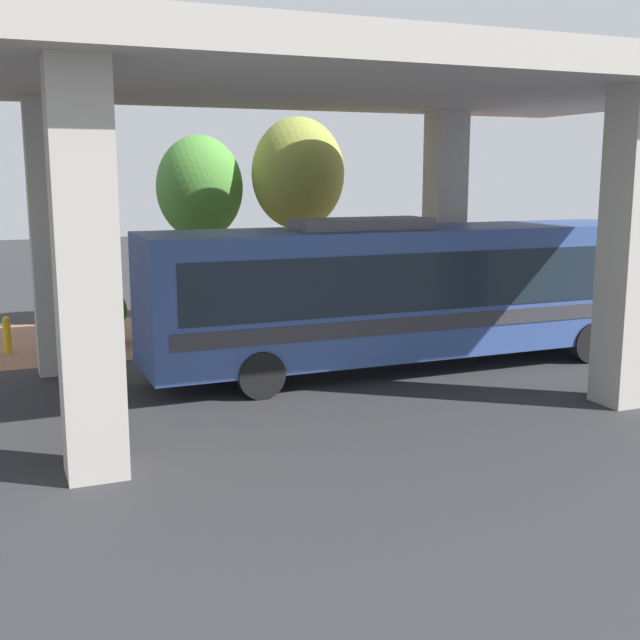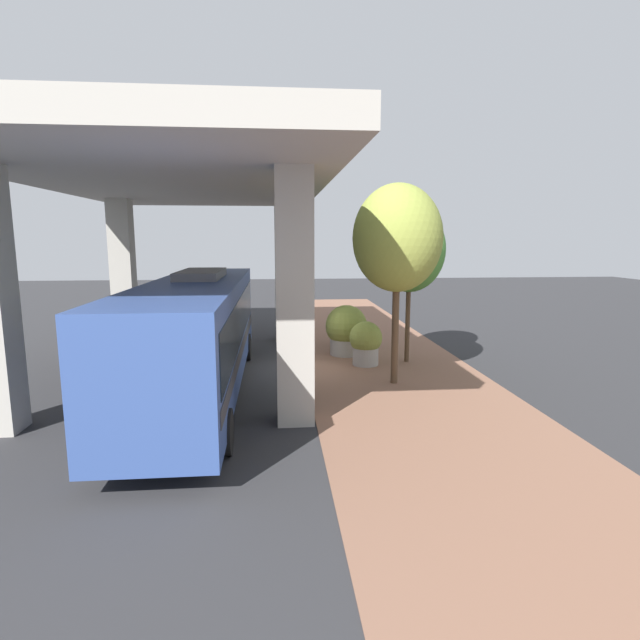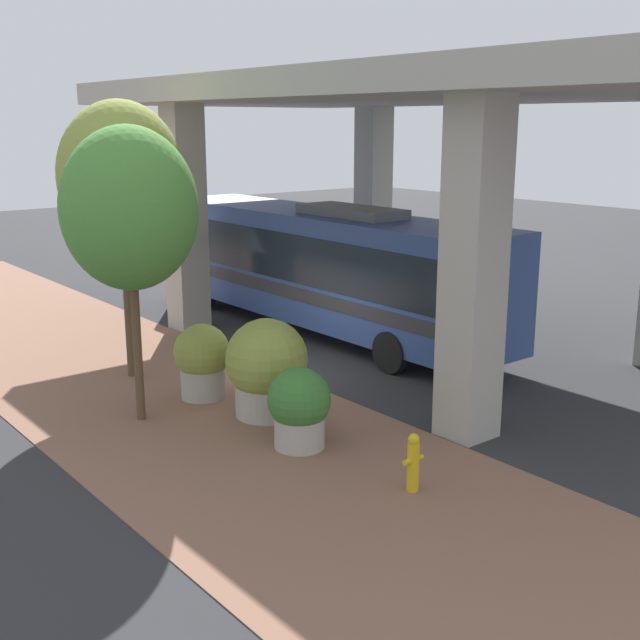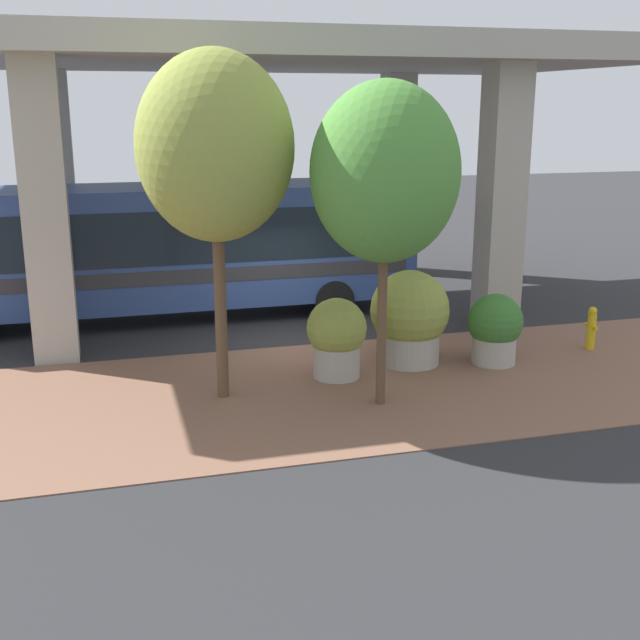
{
  "view_description": "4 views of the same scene",
  "coord_description": "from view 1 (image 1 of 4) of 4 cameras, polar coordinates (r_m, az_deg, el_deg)",
  "views": [
    {
      "loc": [
        19.67,
        -6.41,
        4.58
      ],
      "look_at": [
        1.51,
        1.04,
        0.97
      ],
      "focal_mm": 45.0,
      "sensor_mm": 36.0,
      "label": 1
    },
    {
      "loc": [
        0.97,
        17.15,
        4.54
      ],
      "look_at": [
        -0.61,
        -0.25,
        1.69
      ],
      "focal_mm": 28.0,
      "sensor_mm": 36.0,
      "label": 2
    },
    {
      "loc": [
        -10.47,
        -14.41,
        5.72
      ],
      "look_at": [
        1.13,
        0.0,
        1.13
      ],
      "focal_mm": 45.0,
      "sensor_mm": 36.0,
      "label": 3
    },
    {
      "loc": [
        -16.76,
        4.09,
        5.27
      ],
      "look_at": [
        -0.86,
        -0.3,
        0.82
      ],
      "focal_mm": 45.0,
      "sensor_mm": 36.0,
      "label": 4
    }
  ],
  "objects": [
    {
      "name": "planter_back",
      "position": [
        23.09,
        -6.54,
        1.03
      ],
      "size": [
        1.19,
        1.19,
        1.62
      ],
      "color": "#ADA89E",
      "rests_on": "ground"
    },
    {
      "name": "ground_plane",
      "position": [
        21.19,
        -4.16,
        -2.1
      ],
      "size": [
        80.0,
        80.0,
        0.0
      ],
      "primitive_type": "plane",
      "color": "#2D2D30",
      "rests_on": "ground"
    },
    {
      "name": "bus",
      "position": [
        18.91,
        6.36,
        2.33
      ],
      "size": [
        2.65,
        12.52,
        3.58
      ],
      "color": "#334C8C",
      "rests_on": "ground"
    },
    {
      "name": "street_tree_far",
      "position": [
        24.27,
        -8.56,
        9.27
      ],
      "size": [
        2.55,
        2.55,
        5.69
      ],
      "color": "brown",
      "rests_on": "ground"
    },
    {
      "name": "sidewalk_strip",
      "position": [
        24.0,
        -6.4,
        -0.63
      ],
      "size": [
        6.0,
        40.0,
        0.02
      ],
      "color": "#845B47",
      "rests_on": "ground"
    },
    {
      "name": "street_tree_near",
      "position": [
        23.99,
        -1.58,
        10.33
      ],
      "size": [
        2.73,
        2.73,
        6.2
      ],
      "color": "brown",
      "rests_on": "ground"
    },
    {
      "name": "fire_hydrant",
      "position": [
        22.03,
        -21.36,
        -0.99
      ],
      "size": [
        0.41,
        0.2,
        0.98
      ],
      "color": "gold",
      "rests_on": "ground"
    },
    {
      "name": "overpass",
      "position": [
        16.98,
        -0.06,
        15.04
      ],
      "size": [
        9.4,
        18.29,
        6.8
      ],
      "color": "#ADA89E",
      "rests_on": "ground"
    },
    {
      "name": "planter_front",
      "position": [
        22.22,
        -10.48,
        0.95
      ],
      "size": [
        1.64,
        1.64,
        1.98
      ],
      "color": "#ADA89E",
      "rests_on": "ground"
    },
    {
      "name": "planter_middle",
      "position": [
        22.47,
        -14.98,
        0.29
      ],
      "size": [
        1.14,
        1.14,
        1.5
      ],
      "color": "#ADA89E",
      "rests_on": "ground"
    }
  ]
}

